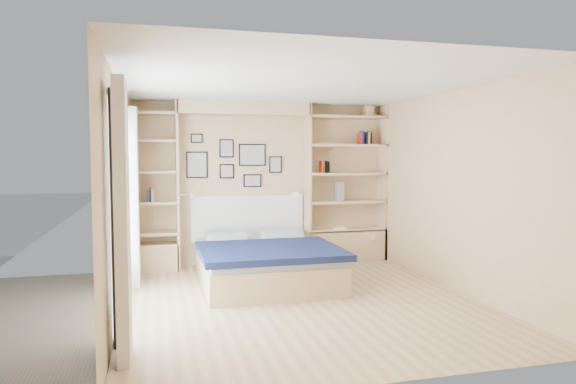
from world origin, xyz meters
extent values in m
plane|color=tan|center=(0.00, 0.00, 0.00)|extent=(4.50, 4.50, 0.00)
plane|color=tan|center=(0.00, 2.25, 1.25)|extent=(4.00, 0.00, 4.00)
plane|color=tan|center=(0.00, -2.25, 1.25)|extent=(4.00, 0.00, 4.00)
plane|color=tan|center=(-2.00, 0.00, 1.25)|extent=(0.00, 4.50, 4.50)
plane|color=tan|center=(2.00, 0.00, 1.25)|extent=(0.00, 4.50, 4.50)
plane|color=white|center=(0.00, 0.00, 2.50)|extent=(4.50, 4.50, 0.00)
cube|color=#DAB787|center=(-1.30, 2.08, 1.25)|extent=(0.04, 0.35, 2.50)
cube|color=#DAB787|center=(0.70, 2.08, 1.25)|extent=(0.04, 0.35, 2.50)
cube|color=#DAB787|center=(-0.30, 2.08, 2.40)|extent=(2.00, 0.35, 0.20)
cube|color=#DAB787|center=(1.98, 2.08, 1.25)|extent=(0.04, 0.35, 2.50)
cube|color=#DAB787|center=(-1.98, 2.08, 1.25)|extent=(0.04, 0.35, 2.50)
cube|color=#DAB787|center=(1.35, 2.08, 0.25)|extent=(1.30, 0.35, 0.50)
cube|color=#DAB787|center=(-1.65, 2.08, 0.20)|extent=(0.70, 0.35, 0.40)
cube|color=black|center=(-1.97, 0.00, 2.23)|extent=(0.04, 2.08, 0.06)
cube|color=black|center=(-1.97, 0.00, 0.03)|extent=(0.04, 2.08, 0.06)
cube|color=black|center=(-1.97, -1.02, 1.10)|extent=(0.04, 0.06, 2.20)
cube|color=black|center=(-1.97, 1.02, 1.10)|extent=(0.04, 0.06, 2.20)
cube|color=silver|center=(-1.98, 0.00, 1.12)|extent=(0.01, 2.00, 2.20)
cube|color=white|center=(-1.88, -1.30, 1.15)|extent=(0.10, 0.45, 2.30)
cube|color=white|center=(-1.88, 1.30, 1.15)|extent=(0.10, 0.45, 2.30)
cube|color=#DAB787|center=(1.35, 2.08, 0.50)|extent=(1.30, 0.35, 0.04)
cube|color=#DAB787|center=(1.35, 2.08, 0.95)|extent=(1.30, 0.35, 0.04)
cube|color=#DAB787|center=(1.35, 2.08, 1.40)|extent=(1.30, 0.35, 0.04)
cube|color=#DAB787|center=(1.35, 2.08, 1.85)|extent=(1.30, 0.35, 0.04)
cube|color=#DAB787|center=(1.35, 2.08, 2.30)|extent=(1.30, 0.35, 0.04)
cube|color=#DAB787|center=(-1.65, 2.08, 0.55)|extent=(0.70, 0.35, 0.04)
cube|color=#DAB787|center=(-1.65, 2.08, 1.00)|extent=(0.70, 0.35, 0.04)
cube|color=#DAB787|center=(-1.65, 2.08, 1.45)|extent=(0.70, 0.35, 0.04)
cube|color=#DAB787|center=(-1.65, 2.08, 1.90)|extent=(0.70, 0.35, 0.04)
cube|color=#DAB787|center=(-1.65, 2.08, 2.30)|extent=(0.70, 0.35, 0.04)
cube|color=#DAB787|center=(-0.22, 0.98, 0.18)|extent=(1.66, 2.08, 0.36)
cube|color=#ABAFBA|center=(-0.22, 0.98, 0.41)|extent=(1.62, 2.04, 0.10)
cube|color=#11183A|center=(-0.22, 0.63, 0.48)|extent=(1.76, 1.46, 0.08)
cube|color=#ABAFBA|center=(-0.64, 1.72, 0.52)|extent=(0.57, 0.42, 0.12)
cube|color=#ABAFBA|center=(0.19, 1.72, 0.52)|extent=(0.57, 0.42, 0.12)
cube|color=white|center=(-0.22, 2.22, 0.72)|extent=(1.76, 0.04, 0.70)
cube|color=black|center=(-1.00, 2.23, 1.55)|extent=(0.32, 0.02, 0.40)
cube|color=gray|center=(-1.00, 2.21, 1.55)|extent=(0.28, 0.01, 0.36)
cube|color=black|center=(-0.55, 2.23, 1.80)|extent=(0.22, 0.02, 0.28)
cube|color=gray|center=(-0.55, 2.21, 1.80)|extent=(0.18, 0.01, 0.24)
cube|color=black|center=(-0.55, 2.23, 1.45)|extent=(0.22, 0.02, 0.22)
cube|color=gray|center=(-0.55, 2.21, 1.45)|extent=(0.18, 0.01, 0.18)
cube|color=black|center=(-0.15, 2.23, 1.70)|extent=(0.42, 0.02, 0.34)
cube|color=gray|center=(-0.15, 2.21, 1.70)|extent=(0.38, 0.01, 0.30)
cube|color=black|center=(-0.15, 2.23, 1.30)|extent=(0.28, 0.02, 0.20)
cube|color=gray|center=(-0.15, 2.21, 1.30)|extent=(0.24, 0.01, 0.16)
cube|color=black|center=(0.22, 2.23, 1.55)|extent=(0.20, 0.02, 0.26)
cube|color=gray|center=(0.22, 2.21, 1.55)|extent=(0.16, 0.01, 0.22)
cube|color=black|center=(-1.00, 2.23, 1.95)|extent=(0.18, 0.02, 0.14)
cube|color=gray|center=(-1.00, 2.21, 1.95)|extent=(0.14, 0.01, 0.10)
cylinder|color=silver|center=(-1.16, 2.00, 1.12)|extent=(0.20, 0.02, 0.02)
cone|color=white|center=(-1.06, 2.00, 1.10)|extent=(0.13, 0.12, 0.15)
cylinder|color=silver|center=(0.56, 2.00, 1.12)|extent=(0.20, 0.02, 0.02)
cone|color=white|center=(0.46, 2.00, 1.10)|extent=(0.13, 0.12, 0.15)
cube|color=#A12412|center=(0.92, 2.07, 1.52)|extent=(0.02, 0.15, 0.19)
cube|color=black|center=(1.03, 2.07, 1.51)|extent=(0.03, 0.15, 0.18)
cube|color=tan|center=(1.03, 2.07, 1.52)|extent=(0.04, 0.15, 0.19)
cube|color=maroon|center=(1.57, 2.07, 1.96)|extent=(0.02, 0.15, 0.19)
cube|color=navy|center=(1.61, 2.07, 1.98)|extent=(0.03, 0.15, 0.22)
cube|color=black|center=(1.67, 2.07, 1.97)|extent=(0.03, 0.15, 0.20)
cube|color=#BFB28C|center=(1.70, 2.07, 1.97)|extent=(0.04, 0.15, 0.20)
cube|color=#235E34|center=(1.74, 2.07, 1.98)|extent=(0.03, 0.15, 0.22)
cube|color=#A51E1E|center=(1.74, 2.07, 1.96)|extent=(0.03, 0.15, 0.19)
cube|color=navy|center=(-1.73, 2.07, 1.10)|extent=(0.02, 0.15, 0.16)
cube|color=black|center=(-1.69, 2.07, 1.13)|extent=(0.03, 0.15, 0.21)
cube|color=#BFB28C|center=(-1.65, 2.07, 1.11)|extent=(0.03, 0.15, 0.18)
cube|color=#DAB787|center=(1.71, 2.07, 2.40)|extent=(0.13, 0.13, 0.15)
cone|color=#DAB787|center=(1.71, 2.07, 2.51)|extent=(0.20, 0.20, 0.08)
cube|color=slate|center=(1.24, 2.07, 1.12)|extent=(0.12, 0.12, 0.30)
cube|color=white|center=(1.20, 2.02, 0.54)|extent=(0.22, 0.16, 0.03)
camera|label=1|loc=(-1.61, -5.64, 1.68)|focal=32.00mm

